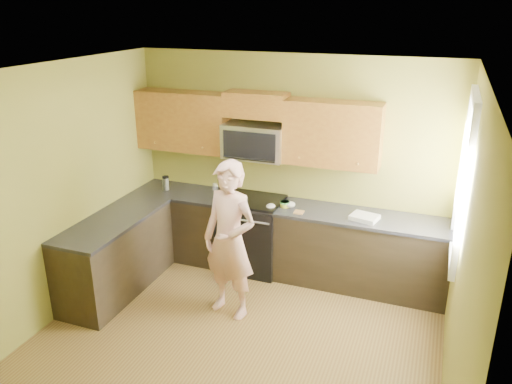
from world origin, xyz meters
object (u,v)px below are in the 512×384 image
at_px(butter_tub, 285,207).
at_px(stove, 252,233).
at_px(travel_mug, 166,190).
at_px(frying_pan, 237,203).
at_px(woman, 230,241).
at_px(microwave, 255,158).

bearing_deg(butter_tub, stove, 176.25).
height_order(stove, travel_mug, travel_mug).
bearing_deg(frying_pan, woman, -61.96).
height_order(stove, frying_pan, frying_pan).
height_order(microwave, woman, woman).
distance_m(woman, frying_pan, 0.89).
xyz_separation_m(woman, butter_tub, (0.30, 1.01, 0.05)).
xyz_separation_m(butter_tub, travel_mug, (-1.66, 0.02, -0.00)).
height_order(woman, butter_tub, woman).
bearing_deg(butter_tub, frying_pan, -164.48).
distance_m(woman, butter_tub, 1.05).
relative_size(woman, butter_tub, 14.42).
xyz_separation_m(stove, woman, (0.15, -1.04, 0.40)).
bearing_deg(stove, woman, -81.75).
xyz_separation_m(microwave, butter_tub, (0.45, -0.15, -0.53)).
xyz_separation_m(woman, travel_mug, (-1.36, 1.03, 0.05)).
relative_size(stove, woman, 0.54).
relative_size(microwave, woman, 0.43).
xyz_separation_m(stove, frying_pan, (-0.12, -0.19, 0.47)).
relative_size(stove, butter_tub, 7.84).
bearing_deg(microwave, woman, -82.63).
bearing_deg(microwave, stove, -90.00).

